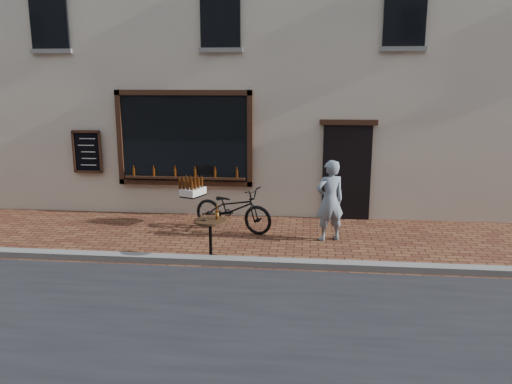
# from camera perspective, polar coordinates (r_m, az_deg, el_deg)

# --- Properties ---
(ground) EXTENTS (90.00, 90.00, 0.00)m
(ground) POSITION_cam_1_polar(r_m,az_deg,el_deg) (8.69, -1.10, -8.82)
(ground) COLOR #4E2719
(ground) RESTS_ON ground
(kerb) EXTENTS (90.00, 0.25, 0.12)m
(kerb) POSITION_cam_1_polar(r_m,az_deg,el_deg) (8.85, -0.94, -7.99)
(kerb) COLOR slate
(kerb) RESTS_ON ground
(shop_building) EXTENTS (28.00, 6.20, 10.00)m
(shop_building) POSITION_cam_1_polar(r_m,az_deg,el_deg) (14.67, 2.16, 19.72)
(shop_building) COLOR beige
(shop_building) RESTS_ON ground
(cargo_bicycle) EXTENTS (2.24, 1.34, 1.04)m
(cargo_bicycle) POSITION_cam_1_polar(r_m,az_deg,el_deg) (10.74, -2.85, -1.83)
(cargo_bicycle) COLOR black
(cargo_bicycle) RESTS_ON ground
(bistro_table) EXTENTS (0.59, 0.59, 1.01)m
(bistro_table) POSITION_cam_1_polar(r_m,az_deg,el_deg) (8.99, -5.22, -4.50)
(bistro_table) COLOR black
(bistro_table) RESTS_ON ground
(pedestrian) EXTENTS (0.71, 0.60, 1.65)m
(pedestrian) POSITION_cam_1_polar(r_m,az_deg,el_deg) (10.11, 8.43, -0.98)
(pedestrian) COLOR gray
(pedestrian) RESTS_ON ground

